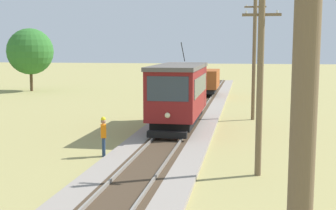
% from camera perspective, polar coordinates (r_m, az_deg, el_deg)
% --- Properties ---
extents(red_tram, '(2.60, 8.54, 4.79)m').
position_cam_1_polar(red_tram, '(26.81, 1.39, 1.54)').
color(red_tram, maroon).
rests_on(red_tram, rail_right).
extents(freight_car, '(2.40, 5.20, 2.31)m').
position_cam_1_polar(freight_car, '(44.73, 4.68, 2.97)').
color(freight_car, '#93471E').
rests_on(freight_car, rail_right).
extents(utility_pole_foreground, '(1.40, 0.40, 6.51)m').
position_cam_1_polar(utility_pole_foreground, '(4.60, 16.01, -11.86)').
color(utility_pole_foreground, brown).
rests_on(utility_pole_foreground, ground).
extents(utility_pole_near_tram, '(1.40, 0.43, 6.81)m').
position_cam_1_polar(utility_pole_near_tram, '(17.30, 11.30, 2.64)').
color(utility_pole_near_tram, brown).
rests_on(utility_pole_near_tram, ground).
extents(utility_pole_mid, '(1.40, 0.61, 8.42)m').
position_cam_1_polar(utility_pole_mid, '(30.82, 10.61, 6.09)').
color(utility_pole_mid, brown).
rests_on(utility_pole_mid, ground).
extents(gravel_pile, '(2.80, 2.80, 0.96)m').
position_cam_1_polar(gravel_pile, '(49.16, -0.40, 2.11)').
color(gravel_pile, gray).
rests_on(gravel_pile, ground).
extents(track_worker, '(0.35, 0.44, 1.78)m').
position_cam_1_polar(track_worker, '(20.58, -7.98, -3.65)').
color(track_worker, navy).
rests_on(track_worker, ground).
extents(tree_left_near, '(5.04, 5.04, 6.86)m').
position_cam_1_polar(tree_left_near, '(52.86, -16.67, 6.36)').
color(tree_left_near, '#4C3823').
rests_on(tree_left_near, ground).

